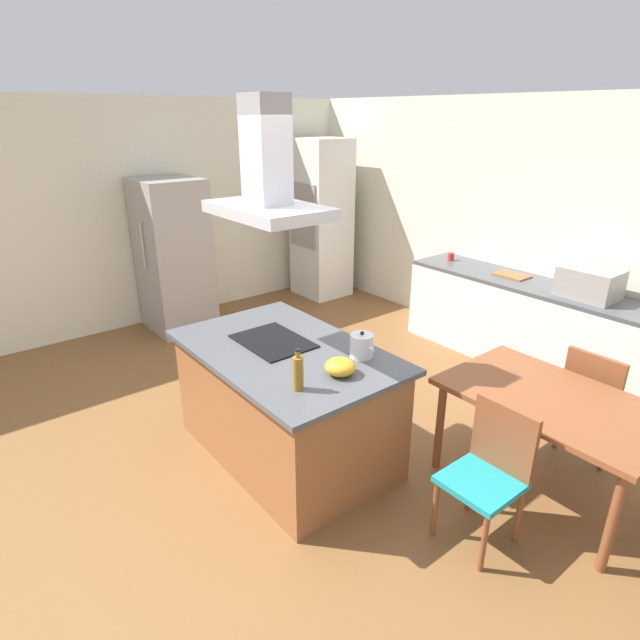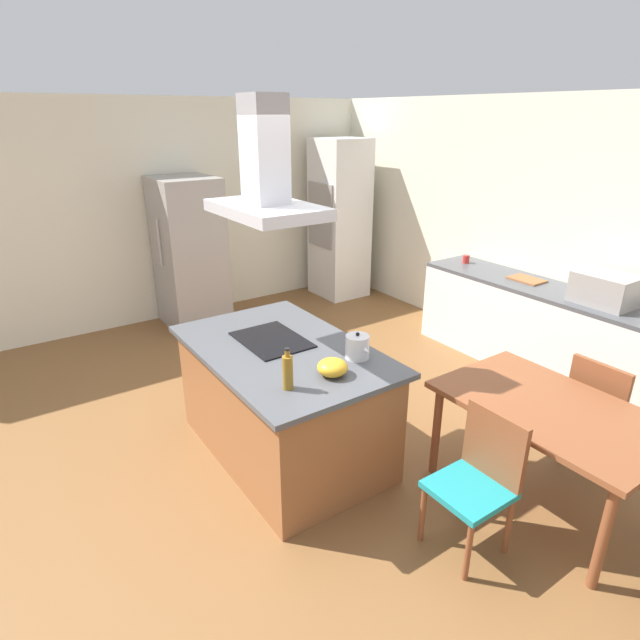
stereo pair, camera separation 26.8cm
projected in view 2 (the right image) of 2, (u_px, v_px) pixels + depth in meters
ground at (421, 396)px, 4.94m from camera, size 16.00×16.00×0.00m
wall_back at (553, 234)px, 5.35m from camera, size 7.20×0.10×2.70m
wall_left at (214, 208)px, 6.82m from camera, size 0.10×8.80×2.70m
kitchen_island at (284, 400)px, 3.98m from camera, size 1.75×1.11×0.90m
cooktop at (272, 340)px, 3.94m from camera, size 0.60×0.44×0.01m
tea_kettle at (357, 347)px, 3.63m from camera, size 0.22×0.17×0.19m
olive_oil_bottle at (288, 372)px, 3.21m from camera, size 0.07×0.07×0.28m
mixing_bowl at (332, 367)px, 3.40m from camera, size 0.21×0.21×0.11m
back_counter at (540, 330)px, 5.29m from camera, size 2.68×0.62×0.90m
countertop_microwave at (605, 289)px, 4.64m from camera, size 0.50×0.38×0.28m
coffee_mug_red at (466, 259)px, 5.95m from camera, size 0.08×0.08×0.09m
cutting_board at (527, 279)px, 5.35m from camera, size 0.34×0.24×0.02m
wall_oven_stack at (339, 220)px, 7.35m from camera, size 0.70×0.66×2.20m
refrigerator at (190, 254)px, 6.33m from camera, size 0.80×0.73×1.82m
dining_table at (550, 417)px, 3.38m from camera, size 1.40×0.90×0.75m
chair_facing_island at (480, 474)px, 3.09m from camera, size 0.42×0.42×0.89m
chair_facing_back_wall at (601, 407)px, 3.78m from camera, size 0.42×0.42×0.89m
range_hood at (265, 178)px, 3.49m from camera, size 0.90×0.55×0.78m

